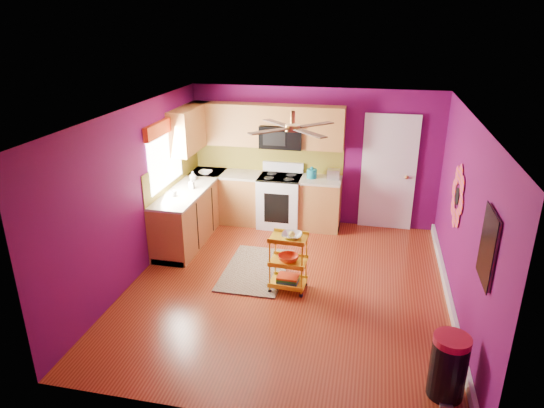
# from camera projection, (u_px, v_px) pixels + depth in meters

# --- Properties ---
(ground) EXTENTS (5.00, 5.00, 0.00)m
(ground) POSITION_uv_depth(u_px,v_px,m) (288.00, 287.00, 7.00)
(ground) COLOR maroon
(ground) RESTS_ON ground
(room_envelope) EXTENTS (4.54, 5.04, 2.52)m
(room_envelope) POSITION_uv_depth(u_px,v_px,m) (291.00, 180.00, 6.40)
(room_envelope) COLOR #5D0A4D
(room_envelope) RESTS_ON ground
(lower_cabinets) EXTENTS (2.81, 2.31, 0.94)m
(lower_cabinets) POSITION_uv_depth(u_px,v_px,m) (233.00, 206.00, 8.76)
(lower_cabinets) COLOR #975F29
(lower_cabinets) RESTS_ON ground
(electric_range) EXTENTS (0.76, 0.66, 1.13)m
(electric_range) POSITION_uv_depth(u_px,v_px,m) (280.00, 200.00, 8.91)
(electric_range) COLOR white
(electric_range) RESTS_ON ground
(upper_cabinetry) EXTENTS (2.80, 2.30, 1.26)m
(upper_cabinetry) POSITION_uv_depth(u_px,v_px,m) (242.00, 128.00, 8.56)
(upper_cabinetry) COLOR #975F29
(upper_cabinetry) RESTS_ON ground
(left_window) EXTENTS (0.08, 1.35, 1.08)m
(left_window) POSITION_uv_depth(u_px,v_px,m) (165.00, 144.00, 7.76)
(left_window) COLOR white
(left_window) RESTS_ON ground
(panel_door) EXTENTS (0.95, 0.11, 2.15)m
(panel_door) POSITION_uv_depth(u_px,v_px,m) (388.00, 174.00, 8.61)
(panel_door) COLOR white
(panel_door) RESTS_ON ground
(right_wall_art) EXTENTS (0.04, 2.74, 1.04)m
(right_wall_art) POSITION_uv_depth(u_px,v_px,m) (469.00, 216.00, 5.73)
(right_wall_art) COLOR black
(right_wall_art) RESTS_ON ground
(ceiling_fan) EXTENTS (1.01, 1.01, 0.26)m
(ceiling_fan) POSITION_uv_depth(u_px,v_px,m) (293.00, 127.00, 6.34)
(ceiling_fan) COLOR #BF8C3F
(ceiling_fan) RESTS_ON ground
(shag_rug) EXTENTS (0.92, 1.49, 0.02)m
(shag_rug) POSITION_uv_depth(u_px,v_px,m) (256.00, 270.00, 7.44)
(shag_rug) COLOR black
(shag_rug) RESTS_ON ground
(rolling_cart) EXTENTS (0.52, 0.39, 0.92)m
(rolling_cart) POSITION_uv_depth(u_px,v_px,m) (289.00, 260.00, 6.75)
(rolling_cart) COLOR gold
(rolling_cart) RESTS_ON ground
(trash_can) EXTENTS (0.39, 0.41, 0.71)m
(trash_can) POSITION_uv_depth(u_px,v_px,m) (448.00, 366.00, 4.88)
(trash_can) COLOR black
(trash_can) RESTS_ON ground
(teal_kettle) EXTENTS (0.18, 0.18, 0.21)m
(teal_kettle) POSITION_uv_depth(u_px,v_px,m) (312.00, 173.00, 8.64)
(teal_kettle) COLOR #127C8C
(teal_kettle) RESTS_ON lower_cabinets
(toaster) EXTENTS (0.22, 0.15, 0.18)m
(toaster) POSITION_uv_depth(u_px,v_px,m) (333.00, 174.00, 8.57)
(toaster) COLOR beige
(toaster) RESTS_ON lower_cabinets
(soap_bottle_a) EXTENTS (0.08, 0.08, 0.18)m
(soap_bottle_a) POSITION_uv_depth(u_px,v_px,m) (191.00, 183.00, 8.11)
(soap_bottle_a) COLOR #EA3F72
(soap_bottle_a) RESTS_ON lower_cabinets
(soap_bottle_b) EXTENTS (0.13, 0.13, 0.16)m
(soap_bottle_b) POSITION_uv_depth(u_px,v_px,m) (193.00, 176.00, 8.54)
(soap_bottle_b) COLOR white
(soap_bottle_b) RESTS_ON lower_cabinets
(counter_dish) EXTENTS (0.24, 0.24, 0.06)m
(counter_dish) POSITION_uv_depth(u_px,v_px,m) (205.00, 173.00, 8.86)
(counter_dish) COLOR white
(counter_dish) RESTS_ON lower_cabinets
(counter_cup) EXTENTS (0.12, 0.12, 0.09)m
(counter_cup) POSITION_uv_depth(u_px,v_px,m) (173.00, 193.00, 7.78)
(counter_cup) COLOR white
(counter_cup) RESTS_ON lower_cabinets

